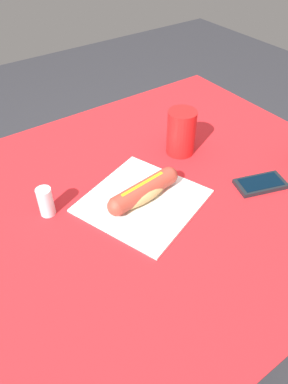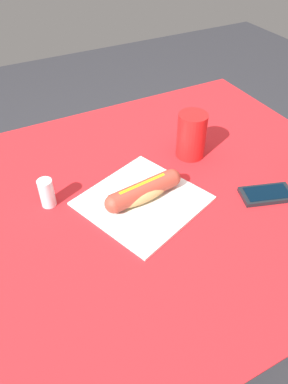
{
  "view_description": "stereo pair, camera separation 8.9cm",
  "coord_description": "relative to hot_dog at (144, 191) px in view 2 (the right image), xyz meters",
  "views": [
    {
      "loc": [
        -0.38,
        -0.56,
        1.39
      ],
      "look_at": [
        0.0,
        -0.01,
        0.8
      ],
      "focal_mm": 34.11,
      "sensor_mm": 36.0,
      "label": 1
    },
    {
      "loc": [
        -0.3,
        -0.6,
        1.39
      ],
      "look_at": [
        0.0,
        -0.01,
        0.8
      ],
      "focal_mm": 34.11,
      "sensor_mm": 36.0,
      "label": 2
    }
  ],
  "objects": [
    {
      "name": "hot_dog",
      "position": [
        0.0,
        0.0,
        0.0
      ],
      "size": [
        0.21,
        0.07,
        0.05
      ],
      "color": "tan",
      "rests_on": "paper_wrapper"
    },
    {
      "name": "salt_shaker",
      "position": [
        -0.21,
        0.1,
        0.0
      ],
      "size": [
        0.04,
        0.04,
        0.07
      ],
      "primitive_type": "cylinder",
      "color": "silver",
      "rests_on": "dining_table"
    },
    {
      "name": "ground_plane",
      "position": [
        -0.0,
        0.01,
        -0.8
      ],
      "size": [
        6.0,
        6.0,
        0.0
      ],
      "primitive_type": "plane",
      "color": "#2D2D33",
      "rests_on": "ground"
    },
    {
      "name": "cell_phone",
      "position": [
        0.28,
        -0.13,
        -0.03
      ],
      "size": [
        0.14,
        0.1,
        0.01
      ],
      "color": "black",
      "rests_on": "dining_table"
    },
    {
      "name": "paper_wrapper",
      "position": [
        0.0,
        -0.0,
        -0.03
      ],
      "size": [
        0.34,
        0.33,
        0.01
      ],
      "primitive_type": "cube",
      "rotation": [
        0.0,
        0.0,
        0.35
      ],
      "color": "silver",
      "rests_on": "dining_table"
    },
    {
      "name": "dining_table",
      "position": [
        -0.0,
        0.01,
        -0.16
      ],
      "size": [
        1.22,
        0.94,
        0.77
      ],
      "color": "brown",
      "rests_on": "ground"
    },
    {
      "name": "drinking_cup",
      "position": [
        0.21,
        0.11,
        0.03
      ],
      "size": [
        0.08,
        0.08,
        0.13
      ],
      "primitive_type": "cylinder",
      "color": "red",
      "rests_on": "dining_table"
    }
  ]
}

